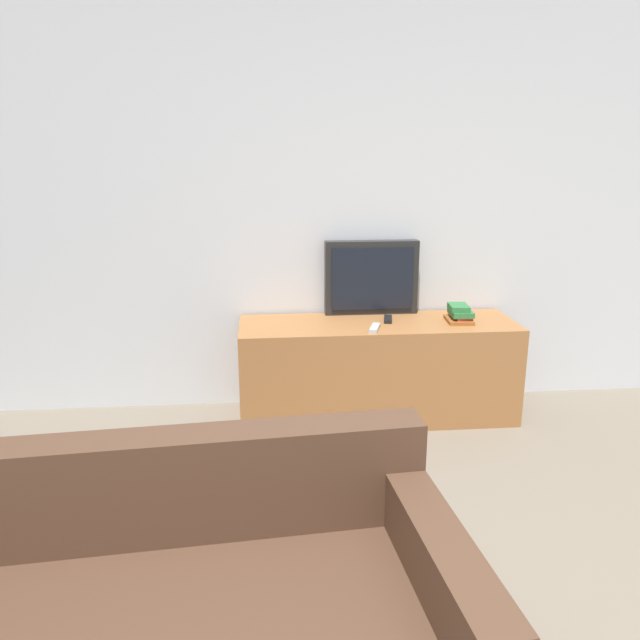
# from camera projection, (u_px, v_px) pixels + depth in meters

# --- Properties ---
(wall_back) EXTENTS (9.00, 0.06, 2.60)m
(wall_back) POSITION_uv_depth(u_px,v_px,m) (334.00, 211.00, 4.05)
(wall_back) COLOR silver
(wall_back) RESTS_ON ground_plane
(tv_stand) EXTENTS (1.75, 0.55, 0.63)m
(tv_stand) POSITION_uv_depth(u_px,v_px,m) (377.00, 370.00, 4.03)
(tv_stand) COLOR #9E6638
(tv_stand) RESTS_ON ground_plane
(television) EXTENTS (0.61, 0.09, 0.49)m
(television) POSITION_uv_depth(u_px,v_px,m) (371.00, 278.00, 4.10)
(television) COLOR black
(television) RESTS_ON tv_stand
(book_stack) EXTENTS (0.17, 0.22, 0.11)m
(book_stack) POSITION_uv_depth(u_px,v_px,m) (460.00, 314.00, 3.95)
(book_stack) COLOR #995623
(book_stack) RESTS_ON tv_stand
(remote_on_stand) EXTENTS (0.08, 0.15, 0.02)m
(remote_on_stand) POSITION_uv_depth(u_px,v_px,m) (388.00, 319.00, 3.97)
(remote_on_stand) COLOR black
(remote_on_stand) RESTS_ON tv_stand
(remote_secondary) EXTENTS (0.10, 0.18, 0.02)m
(remote_secondary) POSITION_uv_depth(u_px,v_px,m) (375.00, 328.00, 3.78)
(remote_secondary) COLOR #B7B7B7
(remote_secondary) RESTS_ON tv_stand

